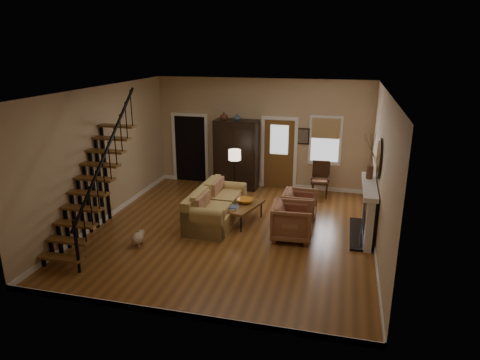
% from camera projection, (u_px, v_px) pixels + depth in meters
% --- Properties ---
extents(room, '(7.00, 7.33, 3.30)m').
position_uv_depth(room, '(234.00, 151.00, 11.44)').
color(room, brown).
rests_on(room, ground).
extents(staircase, '(0.94, 2.80, 3.20)m').
position_uv_depth(staircase, '(90.00, 173.00, 9.13)').
color(staircase, brown).
rests_on(staircase, ground).
extents(fireplace, '(0.33, 1.95, 2.30)m').
position_uv_depth(fireplace, '(370.00, 206.00, 9.69)').
color(fireplace, black).
rests_on(fireplace, ground).
extents(armoire, '(1.30, 0.60, 2.10)m').
position_uv_depth(armoire, '(236.00, 155.00, 12.93)').
color(armoire, black).
rests_on(armoire, ground).
extents(vase_a, '(0.24, 0.24, 0.25)m').
position_uv_depth(vase_a, '(224.00, 116.00, 12.56)').
color(vase_a, '#4C2619').
rests_on(vase_a, armoire).
extents(vase_b, '(0.20, 0.20, 0.21)m').
position_uv_depth(vase_b, '(237.00, 117.00, 12.48)').
color(vase_b, '#334C60').
rests_on(vase_b, armoire).
extents(sofa, '(1.02, 2.29, 0.85)m').
position_uv_depth(sofa, '(216.00, 206.00, 10.57)').
color(sofa, tan).
rests_on(sofa, ground).
extents(coffee_table, '(1.01, 1.36, 0.46)m').
position_uv_depth(coffee_table, '(241.00, 213.00, 10.60)').
color(coffee_table, brown).
rests_on(coffee_table, ground).
extents(bowl, '(0.41, 0.41, 0.10)m').
position_uv_depth(bowl, '(245.00, 201.00, 10.64)').
color(bowl, orange).
rests_on(bowl, coffee_table).
extents(books, '(0.22, 0.30, 0.06)m').
position_uv_depth(books, '(234.00, 207.00, 10.27)').
color(books, beige).
rests_on(books, coffee_table).
extents(armchair_left, '(0.96, 0.93, 0.83)m').
position_uv_depth(armchair_left, '(292.00, 221.00, 9.65)').
color(armchair_left, brown).
rests_on(armchair_left, ground).
extents(armchair_right, '(0.85, 0.83, 0.76)m').
position_uv_depth(armchair_right, '(300.00, 206.00, 10.69)').
color(armchair_right, brown).
rests_on(armchair_right, ground).
extents(floor_lamp, '(0.45, 0.45, 1.48)m').
position_uv_depth(floor_lamp, '(235.00, 176.00, 11.90)').
color(floor_lamp, black).
rests_on(floor_lamp, ground).
extents(side_chair, '(0.54, 0.54, 1.02)m').
position_uv_depth(side_chair, '(320.00, 180.00, 12.32)').
color(side_chair, '#341E10').
rests_on(side_chair, ground).
extents(dog, '(0.28, 0.44, 0.31)m').
position_uv_depth(dog, '(138.00, 239.00, 9.37)').
color(dog, tan).
rests_on(dog, ground).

